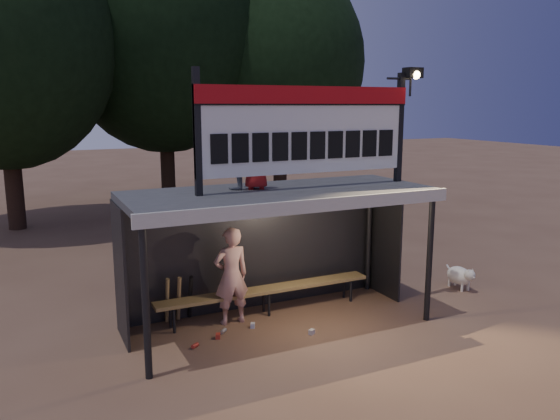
% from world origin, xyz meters
% --- Properties ---
extents(ground, '(80.00, 80.00, 0.00)m').
position_xyz_m(ground, '(0.00, 0.00, 0.00)').
color(ground, brown).
rests_on(ground, ground).
extents(player, '(0.62, 0.42, 1.68)m').
position_xyz_m(player, '(-0.70, 0.43, 0.84)').
color(player, silver).
rests_on(player, ground).
extents(child_a, '(0.67, 0.57, 1.18)m').
position_xyz_m(child_a, '(-0.57, 0.34, 2.91)').
color(child_a, slate).
rests_on(child_a, dugout_shelter).
extents(child_b, '(0.55, 0.44, 0.97)m').
position_xyz_m(child_b, '(-0.31, 0.23, 2.81)').
color(child_b, maroon).
rests_on(child_b, dugout_shelter).
extents(dugout_shelter, '(5.10, 2.08, 2.32)m').
position_xyz_m(dugout_shelter, '(0.00, 0.24, 1.85)').
color(dugout_shelter, '#39393B').
rests_on(dugout_shelter, ground).
extents(scoreboard_assembly, '(4.10, 0.27, 1.99)m').
position_xyz_m(scoreboard_assembly, '(0.56, -0.01, 3.32)').
color(scoreboard_assembly, black).
rests_on(scoreboard_assembly, dugout_shelter).
extents(bench, '(4.00, 0.35, 0.48)m').
position_xyz_m(bench, '(0.00, 0.55, 0.43)').
color(bench, olive).
rests_on(bench, ground).
extents(tree_left, '(6.46, 6.46, 9.27)m').
position_xyz_m(tree_left, '(-4.00, 10.00, 5.51)').
color(tree_left, '#311E15').
rests_on(tree_left, ground).
extents(tree_mid, '(7.22, 7.22, 10.36)m').
position_xyz_m(tree_mid, '(1.00, 11.50, 6.17)').
color(tree_mid, black).
rests_on(tree_mid, ground).
extents(tree_right, '(6.08, 6.08, 8.72)m').
position_xyz_m(tree_right, '(5.00, 10.50, 5.19)').
color(tree_right, '#311F16').
rests_on(tree_right, ground).
extents(dog, '(0.36, 0.81, 0.49)m').
position_xyz_m(dog, '(4.10, 0.09, 0.28)').
color(dog, silver).
rests_on(dog, ground).
extents(bats, '(0.48, 0.33, 0.84)m').
position_xyz_m(bats, '(-1.51, 0.82, 0.43)').
color(bats, olive).
rests_on(bats, ground).
extents(litter, '(1.99, 0.78, 0.08)m').
position_xyz_m(litter, '(-0.75, -0.15, 0.04)').
color(litter, '#AA2A1D').
rests_on(litter, ground).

